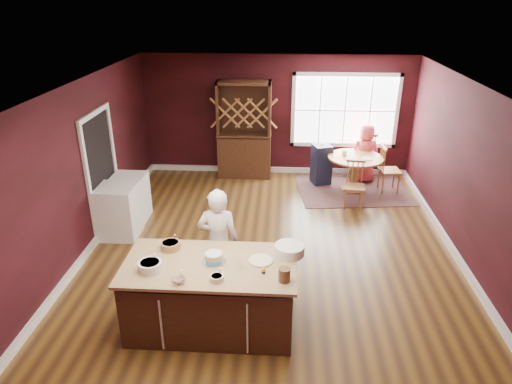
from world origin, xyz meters
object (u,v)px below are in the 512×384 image
(kitchen_island, at_px, (211,296))
(washer, at_px, (119,211))
(chair_north, at_px, (362,155))
(chair_east, at_px, (390,169))
(dryer, at_px, (131,197))
(baker, at_px, (218,242))
(chair_south, at_px, (354,185))
(layer_cake, at_px, (214,258))
(seated_woman, at_px, (365,153))
(hutch, at_px, (244,130))
(dining_table, at_px, (355,166))
(high_chair, at_px, (321,164))
(toddler, at_px, (319,148))

(kitchen_island, bearing_deg, washer, 131.14)
(kitchen_island, height_order, chair_north, chair_north)
(chair_east, height_order, dryer, chair_east)
(baker, relative_size, chair_south, 1.67)
(layer_cake, xyz_separation_m, seated_woman, (2.61, 4.97, -0.32))
(layer_cake, bearing_deg, seated_woman, 62.25)
(hutch, bearing_deg, dining_table, -15.87)
(chair_south, relative_size, chair_north, 0.88)
(chair_south, height_order, high_chair, chair_south)
(baker, bearing_deg, dining_table, -123.18)
(layer_cake, xyz_separation_m, washer, (-1.99, 2.18, -0.52))
(kitchen_island, xyz_separation_m, dining_table, (2.38, 4.48, 0.10))
(hutch, height_order, washer, hutch)
(chair_south, xyz_separation_m, toddler, (-0.63, 1.21, 0.34))
(baker, xyz_separation_m, seated_woman, (2.66, 4.26, -0.13))
(chair_east, height_order, high_chair, chair_east)
(baker, distance_m, dryer, 2.89)
(seated_woman, bearing_deg, washer, 22.11)
(high_chair, distance_m, toddler, 0.36)
(kitchen_island, height_order, baker, baker)
(high_chair, relative_size, toddler, 3.56)
(chair_south, distance_m, washer, 4.42)
(dining_table, height_order, seated_woman, seated_woman)
(toddler, height_order, washer, toddler)
(baker, xyz_separation_m, chair_north, (2.65, 4.49, -0.25))
(hutch, relative_size, dryer, 2.51)
(layer_cake, bearing_deg, baker, 93.80)
(hutch, bearing_deg, dryer, -129.89)
(dining_table, bearing_deg, chair_south, -98.17)
(layer_cake, distance_m, chair_east, 5.39)
(dining_table, xyz_separation_m, chair_east, (0.73, -0.02, -0.02))
(dining_table, bearing_deg, chair_north, 70.37)
(baker, bearing_deg, chair_north, -121.21)
(hutch, bearing_deg, chair_east, -12.66)
(toddler, bearing_deg, chair_south, -62.58)
(baker, distance_m, seated_woman, 5.03)
(dryer, bearing_deg, baker, -47.37)
(hutch, xyz_separation_m, dryer, (-1.92, -2.30, -0.65))
(dining_table, height_order, chair_south, chair_south)
(chair_south, height_order, washer, chair_south)
(chair_east, bearing_deg, baker, 134.72)
(layer_cake, distance_m, washer, 3.00)
(dining_table, height_order, hutch, hutch)
(kitchen_island, relative_size, washer, 2.29)
(baker, height_order, chair_north, baker)
(dining_table, relative_size, chair_north, 1.07)
(baker, xyz_separation_m, layer_cake, (0.05, -0.71, 0.19))
(chair_east, relative_size, hutch, 0.47)
(chair_north, height_order, high_chair, chair_north)
(baker, relative_size, toddler, 6.05)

